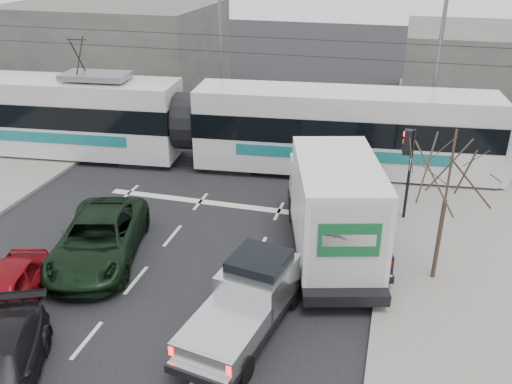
% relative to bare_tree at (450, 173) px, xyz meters
% --- Properties ---
extents(ground, '(120.00, 120.00, 0.00)m').
position_rel_bare_tree_xyz_m(ground, '(-7.60, -2.50, -3.79)').
color(ground, black).
rests_on(ground, ground).
extents(sidewalk_right, '(6.00, 60.00, 0.15)m').
position_rel_bare_tree_xyz_m(sidewalk_right, '(1.40, -2.50, -3.72)').
color(sidewalk_right, gray).
rests_on(sidewalk_right, ground).
extents(rails, '(60.00, 1.60, 0.03)m').
position_rel_bare_tree_xyz_m(rails, '(-7.60, 7.50, -3.78)').
color(rails, '#33302D').
rests_on(rails, ground).
extents(building_left, '(14.00, 10.00, 6.00)m').
position_rel_bare_tree_xyz_m(building_left, '(-21.60, 19.50, -0.79)').
color(building_left, slate).
rests_on(building_left, ground).
extents(building_right, '(12.00, 10.00, 5.00)m').
position_rel_bare_tree_xyz_m(building_right, '(4.40, 21.50, -1.29)').
color(building_right, slate).
rests_on(building_right, ground).
extents(bare_tree, '(2.40, 2.40, 5.00)m').
position_rel_bare_tree_xyz_m(bare_tree, '(0.00, 0.00, 0.00)').
color(bare_tree, '#47382B').
rests_on(bare_tree, ground).
extents(traffic_signal, '(0.44, 0.44, 3.60)m').
position_rel_bare_tree_xyz_m(traffic_signal, '(-1.13, 4.00, -1.05)').
color(traffic_signal, black).
rests_on(traffic_signal, ground).
extents(street_lamp_near, '(2.38, 0.25, 9.00)m').
position_rel_bare_tree_xyz_m(street_lamp_near, '(-0.29, 11.50, 1.32)').
color(street_lamp_near, slate).
rests_on(street_lamp_near, ground).
extents(street_lamp_far, '(2.38, 0.25, 9.00)m').
position_rel_bare_tree_xyz_m(street_lamp_far, '(-11.79, 13.50, 1.32)').
color(street_lamp_far, slate).
rests_on(street_lamp_far, ground).
extents(catenary, '(60.00, 0.20, 7.00)m').
position_rel_bare_tree_xyz_m(catenary, '(-7.60, 7.50, 0.09)').
color(catenary, black).
rests_on(catenary, ground).
extents(tram, '(28.54, 5.65, 5.80)m').
position_rel_bare_tree_xyz_m(tram, '(-11.40, 7.54, -1.74)').
color(tram, silver).
rests_on(tram, ground).
extents(silver_pickup, '(2.68, 5.52, 1.92)m').
position_rel_bare_tree_xyz_m(silver_pickup, '(-5.13, -3.68, -2.84)').
color(silver_pickup, black).
rests_on(silver_pickup, ground).
extents(box_truck, '(4.43, 7.81, 3.70)m').
position_rel_bare_tree_xyz_m(box_truck, '(-3.45, 0.78, -1.96)').
color(box_truck, black).
rests_on(box_truck, ground).
extents(navy_pickup, '(3.05, 5.17, 2.05)m').
position_rel_bare_tree_xyz_m(navy_pickup, '(-2.82, 1.23, -2.78)').
color(navy_pickup, black).
rests_on(navy_pickup, ground).
extents(green_car, '(3.97, 6.12, 1.57)m').
position_rel_bare_tree_xyz_m(green_car, '(-11.06, -1.61, -3.01)').
color(green_car, black).
rests_on(green_car, ground).
extents(red_car, '(2.65, 4.50, 1.44)m').
position_rel_bare_tree_xyz_m(red_car, '(-12.18, -5.09, -3.07)').
color(red_car, maroon).
rests_on(red_car, ground).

